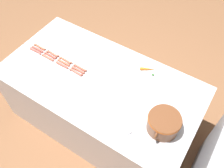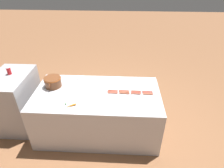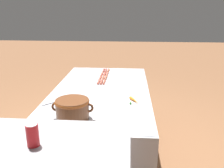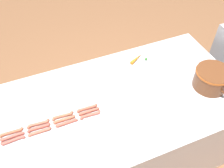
{
  "view_description": "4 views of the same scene",
  "coord_description": "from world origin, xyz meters",
  "px_view_note": "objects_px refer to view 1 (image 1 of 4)",
  "views": [
    {
      "loc": [
        1.21,
        0.92,
        2.74
      ],
      "look_at": [
        0.0,
        0.15,
        0.86
      ],
      "focal_mm": 39.0,
      "sensor_mm": 36.0,
      "label": 1
    },
    {
      "loc": [
        -2.53,
        -0.38,
        2.63
      ],
      "look_at": [
        0.11,
        -0.24,
        0.93
      ],
      "focal_mm": 30.8,
      "sensor_mm": 36.0,
      "label": 2
    },
    {
      "loc": [
        -0.32,
        2.58,
        1.73
      ],
      "look_at": [
        -0.12,
        -0.08,
        0.87
      ],
      "focal_mm": 38.8,
      "sensor_mm": 36.0,
      "label": 3
    },
    {
      "loc": [
        1.17,
        -0.54,
        2.39
      ],
      "look_at": [
        -0.09,
        -0.02,
        0.93
      ],
      "focal_mm": 40.93,
      "sensor_mm": 36.0,
      "label": 4
    }
  ],
  "objects_px": {
    "hot_dog_1": "(53,54)",
    "carrot": "(149,69)",
    "hot_dog_9": "(48,58)",
    "hot_dog_7": "(78,70)",
    "hot_dog_5": "(50,56)",
    "bean_pot": "(164,122)",
    "hot_dog_0": "(40,47)",
    "hot_dog_8": "(35,51)",
    "hot_dog_6": "(64,63)",
    "hot_dog_4": "(38,49)",
    "serving_spoon": "(124,132)",
    "hot_dog_10": "(62,65)",
    "hot_dog_11": "(76,72)",
    "hot_dog_3": "(80,68)",
    "hot_dog_2": "(66,60)"
  },
  "relations": [
    {
      "from": "hot_dog_1",
      "to": "carrot",
      "type": "distance_m",
      "value": 1.05
    },
    {
      "from": "hot_dog_8",
      "to": "hot_dog_10",
      "type": "relative_size",
      "value": 1.0
    },
    {
      "from": "hot_dog_10",
      "to": "carrot",
      "type": "height_order",
      "value": "carrot"
    },
    {
      "from": "hot_dog_3",
      "to": "hot_dog_11",
      "type": "height_order",
      "value": "same"
    },
    {
      "from": "hot_dog_5",
      "to": "hot_dog_8",
      "type": "relative_size",
      "value": 1.0
    },
    {
      "from": "hot_dog_3",
      "to": "hot_dog_10",
      "type": "bearing_deg",
      "value": -68.67
    },
    {
      "from": "hot_dog_2",
      "to": "hot_dog_8",
      "type": "bearing_deg",
      "value": -79.55
    },
    {
      "from": "hot_dog_2",
      "to": "serving_spoon",
      "type": "distance_m",
      "value": 1.02
    },
    {
      "from": "hot_dog_9",
      "to": "hot_dog_7",
      "type": "bearing_deg",
      "value": 95.32
    },
    {
      "from": "hot_dog_2",
      "to": "hot_dog_3",
      "type": "distance_m",
      "value": 0.19
    },
    {
      "from": "hot_dog_0",
      "to": "hot_dog_4",
      "type": "bearing_deg",
      "value": 4.41
    },
    {
      "from": "hot_dog_8",
      "to": "hot_dog_11",
      "type": "bearing_deg",
      "value": 89.8
    },
    {
      "from": "hot_dog_9",
      "to": "hot_dog_11",
      "type": "distance_m",
      "value": 0.38
    },
    {
      "from": "hot_dog_5",
      "to": "hot_dog_4",
      "type": "bearing_deg",
      "value": -89.71
    },
    {
      "from": "hot_dog_1",
      "to": "hot_dog_9",
      "type": "relative_size",
      "value": 1.0
    },
    {
      "from": "hot_dog_5",
      "to": "bean_pot",
      "type": "xyz_separation_m",
      "value": [
        0.12,
        1.39,
        0.09
      ]
    },
    {
      "from": "serving_spoon",
      "to": "carrot",
      "type": "relative_size",
      "value": 1.33
    },
    {
      "from": "hot_dog_0",
      "to": "bean_pot",
      "type": "distance_m",
      "value": 1.59
    },
    {
      "from": "hot_dog_0",
      "to": "hot_dog_3",
      "type": "distance_m",
      "value": 0.57
    },
    {
      "from": "hot_dog_3",
      "to": "hot_dog_10",
      "type": "distance_m",
      "value": 0.19
    },
    {
      "from": "hot_dog_4",
      "to": "hot_dog_6",
      "type": "relative_size",
      "value": 1.0
    },
    {
      "from": "carrot",
      "to": "hot_dog_5",
      "type": "bearing_deg",
      "value": -68.08
    },
    {
      "from": "hot_dog_2",
      "to": "hot_dog_7",
      "type": "xyz_separation_m",
      "value": [
        0.04,
        0.19,
        0.0
      ]
    },
    {
      "from": "hot_dog_3",
      "to": "hot_dog_11",
      "type": "distance_m",
      "value": 0.07
    },
    {
      "from": "serving_spoon",
      "to": "carrot",
      "type": "bearing_deg",
      "value": -168.73
    },
    {
      "from": "hot_dog_4",
      "to": "serving_spoon",
      "type": "bearing_deg",
      "value": 75.39
    },
    {
      "from": "hot_dog_1",
      "to": "hot_dog_11",
      "type": "distance_m",
      "value": 0.38
    },
    {
      "from": "hot_dog_8",
      "to": "carrot",
      "type": "height_order",
      "value": "carrot"
    },
    {
      "from": "hot_dog_4",
      "to": "serving_spoon",
      "type": "distance_m",
      "value": 1.37
    },
    {
      "from": "carrot",
      "to": "hot_dog_7",
      "type": "bearing_deg",
      "value": -56.73
    },
    {
      "from": "hot_dog_0",
      "to": "hot_dog_1",
      "type": "height_order",
      "value": "same"
    },
    {
      "from": "hot_dog_3",
      "to": "hot_dog_5",
      "type": "height_order",
      "value": "same"
    },
    {
      "from": "hot_dog_8",
      "to": "carrot",
      "type": "relative_size",
      "value": 1.0
    },
    {
      "from": "hot_dog_11",
      "to": "serving_spoon",
      "type": "bearing_deg",
      "value": 67.74
    },
    {
      "from": "hot_dog_1",
      "to": "hot_dog_6",
      "type": "xyz_separation_m",
      "value": [
        0.04,
        0.19,
        0.0
      ]
    },
    {
      "from": "hot_dog_0",
      "to": "hot_dog_3",
      "type": "relative_size",
      "value": 1.0
    },
    {
      "from": "hot_dog_8",
      "to": "carrot",
      "type": "distance_m",
      "value": 1.25
    },
    {
      "from": "hot_dog_7",
      "to": "serving_spoon",
      "type": "xyz_separation_m",
      "value": [
        0.34,
        0.76,
        -0.0
      ]
    },
    {
      "from": "hot_dog_8",
      "to": "hot_dog_2",
      "type": "bearing_deg",
      "value": 100.45
    },
    {
      "from": "hot_dog_1",
      "to": "hot_dog_7",
      "type": "height_order",
      "value": "same"
    },
    {
      "from": "hot_dog_1",
      "to": "hot_dog_10",
      "type": "distance_m",
      "value": 0.21
    },
    {
      "from": "hot_dog_6",
      "to": "hot_dog_7",
      "type": "distance_m",
      "value": 0.19
    },
    {
      "from": "hot_dog_5",
      "to": "hot_dog_7",
      "type": "height_order",
      "value": "same"
    },
    {
      "from": "hot_dog_11",
      "to": "hot_dog_3",
      "type": "bearing_deg",
      "value": -178.7
    },
    {
      "from": "serving_spoon",
      "to": "hot_dog_1",
      "type": "bearing_deg",
      "value": -108.55
    },
    {
      "from": "hot_dog_7",
      "to": "serving_spoon",
      "type": "bearing_deg",
      "value": 65.51
    },
    {
      "from": "hot_dog_6",
      "to": "carrot",
      "type": "height_order",
      "value": "carrot"
    },
    {
      "from": "hot_dog_1",
      "to": "serving_spoon",
      "type": "distance_m",
      "value": 1.2
    },
    {
      "from": "hot_dog_8",
      "to": "hot_dog_3",
      "type": "bearing_deg",
      "value": 96.76
    },
    {
      "from": "hot_dog_0",
      "to": "hot_dog_6",
      "type": "bearing_deg",
      "value": 84.3
    }
  ]
}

